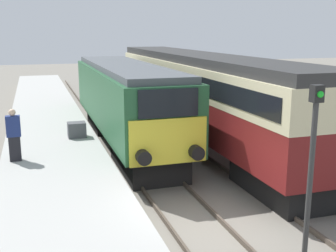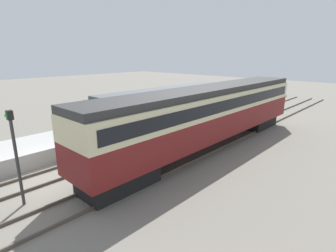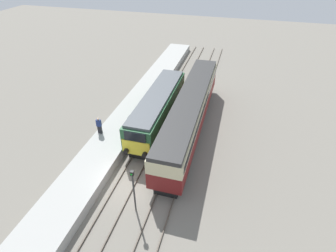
% 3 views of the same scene
% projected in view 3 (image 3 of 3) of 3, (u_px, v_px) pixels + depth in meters
% --- Properties ---
extents(ground_plane, '(120.00, 120.00, 0.00)m').
position_uv_depth(ground_plane, '(125.00, 186.00, 20.96)').
color(ground_plane, slate).
extents(platform_left, '(3.50, 50.00, 0.91)m').
position_uv_depth(platform_left, '(126.00, 121.00, 27.72)').
color(platform_left, '#A8A8A3').
rests_on(platform_left, ground_plane).
extents(rails_near_track, '(1.51, 60.00, 0.14)m').
position_uv_depth(rails_near_track, '(146.00, 147.00, 24.86)').
color(rails_near_track, '#4C4238').
rests_on(rails_near_track, ground_plane).
extents(rails_far_track, '(1.50, 60.00, 0.14)m').
position_uv_depth(rails_far_track, '(181.00, 153.00, 24.12)').
color(rails_far_track, '#4C4238').
rests_on(rails_far_track, ground_plane).
extents(locomotive, '(2.70, 13.01, 3.64)m').
position_uv_depth(locomotive, '(158.00, 108.00, 26.92)').
color(locomotive, black).
rests_on(locomotive, ground_plane).
extents(passenger_carriage, '(2.75, 18.89, 4.03)m').
position_uv_depth(passenger_carriage, '(190.00, 110.00, 25.82)').
color(passenger_carriage, black).
rests_on(passenger_carriage, ground_plane).
extents(person_on_platform, '(0.44, 0.26, 1.71)m').
position_uv_depth(person_on_platform, '(99.00, 126.00, 24.79)').
color(person_on_platform, black).
rests_on(person_on_platform, platform_left).
extents(signal_post, '(0.24, 0.28, 3.96)m').
position_uv_depth(signal_post, '(134.00, 188.00, 17.71)').
color(signal_post, '#333333').
rests_on(signal_post, ground_plane).
extents(luggage_crate, '(0.70, 0.56, 0.60)m').
position_uv_depth(luggage_crate, '(132.00, 120.00, 26.65)').
color(luggage_crate, '#4C4C51').
rests_on(luggage_crate, platform_left).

